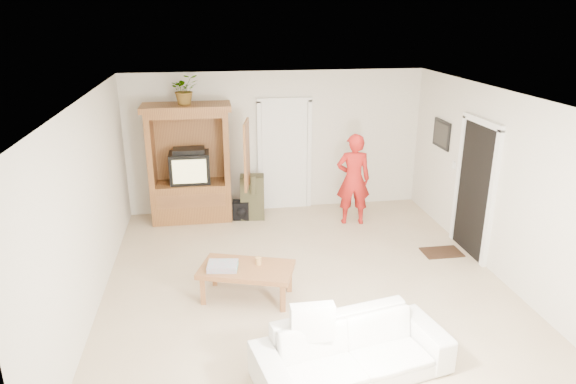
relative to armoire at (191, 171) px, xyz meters
name	(u,v)px	position (x,y,z in m)	size (l,w,h in m)	color
floor	(306,283)	(1.58, -2.66, -0.91)	(6.00, 6.00, 0.00)	tan
ceiling	(308,97)	(1.58, -2.66, 1.69)	(6.00, 6.00, 0.00)	white
wall_back	(276,142)	(1.58, 0.34, 0.39)	(5.50, 5.50, 0.00)	silver
wall_front	(380,325)	(1.58, -5.66, 0.39)	(5.50, 5.50, 0.00)	silver
wall_left	(89,207)	(-1.17, -2.66, 0.39)	(6.00, 6.00, 0.00)	silver
wall_right	(500,185)	(4.33, -2.66, 0.39)	(6.00, 6.00, 0.00)	silver
armoire	(191,171)	(0.00, 0.00, 0.00)	(1.82, 1.14, 2.10)	brown
door_back	(285,156)	(1.73, 0.31, 0.11)	(0.85, 0.05, 2.04)	white
doorway_right	(475,190)	(4.30, -2.06, 0.11)	(0.05, 0.90, 2.04)	black
framed_picture	(442,134)	(4.31, -0.76, 0.69)	(0.03, 0.60, 0.48)	black
doormat	(442,252)	(3.88, -2.06, -0.90)	(0.60, 0.40, 0.02)	#382316
plant	(185,89)	(-0.02, -0.03, 1.45)	(0.46, 0.40, 0.51)	#4C7238
man	(353,179)	(2.80, -0.64, -0.09)	(0.60, 0.39, 1.63)	#B31B17
sofa	(352,351)	(1.69, -4.63, -0.61)	(2.02, 0.79, 0.59)	silver
coffee_table	(247,271)	(0.74, -2.92, -0.52)	(1.35, 1.00, 0.45)	#945A33
towel	(223,266)	(0.43, -2.92, -0.42)	(0.38, 0.28, 0.08)	#D64771
candle	(258,261)	(0.90, -2.87, -0.41)	(0.08, 0.08, 0.10)	tan
backpack_black	(241,211)	(0.85, -0.21, -0.73)	(0.29, 0.17, 0.36)	black
backpack_olive	(252,197)	(1.07, -0.14, -0.50)	(0.43, 0.32, 0.81)	#47442B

